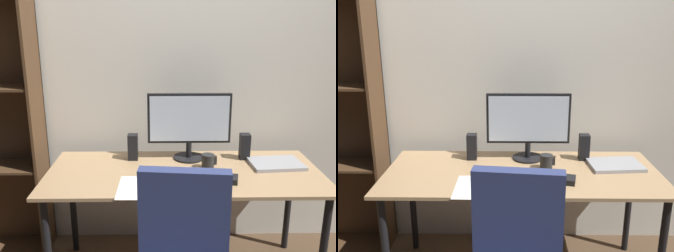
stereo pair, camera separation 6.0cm
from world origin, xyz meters
TOP-DOWN VIEW (x-y plane):
  - back_wall at (0.00, 0.52)m, footprint 6.40×0.10m
  - desk at (0.00, 0.00)m, footprint 1.66×0.71m
  - monitor at (0.04, 0.21)m, footprint 0.54×0.20m
  - keyboard at (0.04, -0.19)m, footprint 0.29×0.12m
  - mouse at (0.27, -0.16)m, footprint 0.08×0.11m
  - coffee_mug at (0.15, 0.04)m, footprint 0.09×0.08m
  - laptop at (0.59, 0.08)m, footprint 0.34×0.26m
  - speaker_left at (-0.33, 0.20)m, footprint 0.06×0.07m
  - speaker_right at (0.41, 0.20)m, footprint 0.06×0.07m
  - paper_sheet at (-0.27, -0.23)m, footprint 0.22×0.30m

SIDE VIEW (x-z plane):
  - desk at x=0.00m, z-range 0.29..1.03m
  - paper_sheet at x=-0.27m, z-range 0.74..0.74m
  - keyboard at x=0.04m, z-range 0.74..0.76m
  - laptop at x=0.59m, z-range 0.74..0.76m
  - mouse at x=0.27m, z-range 0.74..0.77m
  - coffee_mug at x=0.15m, z-range 0.74..0.83m
  - speaker_left at x=-0.33m, z-range 0.74..0.91m
  - speaker_right at x=0.41m, z-range 0.74..0.91m
  - monitor at x=0.04m, z-range 0.77..1.21m
  - back_wall at x=0.00m, z-range 0.00..2.60m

